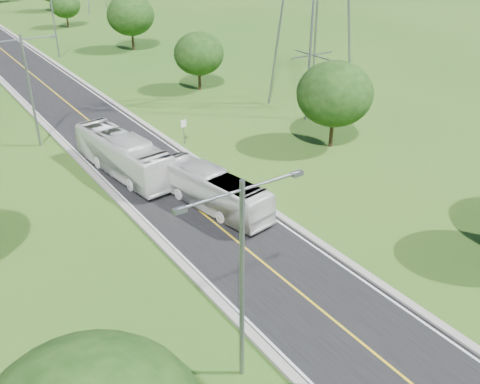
% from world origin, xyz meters
% --- Properties ---
extents(ground, '(260.00, 260.00, 0.00)m').
position_xyz_m(ground, '(0.00, 60.00, 0.00)').
color(ground, '#225417').
rests_on(ground, ground).
extents(road, '(8.00, 150.00, 0.06)m').
position_xyz_m(road, '(0.00, 66.00, 0.03)').
color(road, black).
rests_on(road, ground).
extents(curb_left, '(0.50, 150.00, 0.22)m').
position_xyz_m(curb_left, '(-4.25, 66.00, 0.11)').
color(curb_left, gray).
rests_on(curb_left, ground).
extents(curb_right, '(0.50, 150.00, 0.22)m').
position_xyz_m(curb_right, '(4.25, 66.00, 0.11)').
color(curb_right, gray).
rests_on(curb_right, ground).
extents(speed_limit_sign, '(0.55, 0.09, 2.40)m').
position_xyz_m(speed_limit_sign, '(5.20, 37.98, 1.60)').
color(speed_limit_sign, slate).
rests_on(speed_limit_sign, ground).
extents(streetlight_near_left, '(5.90, 0.25, 10.00)m').
position_xyz_m(streetlight_near_left, '(-6.00, 12.00, 5.94)').
color(streetlight_near_left, slate).
rests_on(streetlight_near_left, ground).
extents(streetlight_mid_left, '(5.90, 0.25, 10.00)m').
position_xyz_m(streetlight_mid_left, '(-6.00, 45.00, 5.94)').
color(streetlight_mid_left, slate).
rests_on(streetlight_mid_left, ground).
extents(streetlight_far_right, '(5.90, 0.25, 10.00)m').
position_xyz_m(streetlight_far_right, '(6.00, 78.00, 5.94)').
color(streetlight_far_right, slate).
rests_on(streetlight_far_right, ground).
extents(tree_rb, '(6.72, 6.72, 7.82)m').
position_xyz_m(tree_rb, '(16.00, 30.00, 4.95)').
color(tree_rb, black).
rests_on(tree_rb, ground).
extents(tree_rc, '(5.88, 5.88, 6.84)m').
position_xyz_m(tree_rc, '(15.00, 52.00, 4.33)').
color(tree_rc, black).
rests_on(tree_rc, ground).
extents(tree_rd, '(7.14, 7.14, 8.30)m').
position_xyz_m(tree_rd, '(17.00, 76.00, 5.27)').
color(tree_rd, black).
rests_on(tree_rd, ground).
extents(tree_re, '(5.46, 5.46, 6.35)m').
position_xyz_m(tree_re, '(14.50, 100.00, 4.02)').
color(tree_re, black).
rests_on(tree_re, ground).
extents(bus_outbound, '(4.03, 10.46, 2.84)m').
position_xyz_m(bus_outbound, '(1.09, 26.09, 1.48)').
color(bus_outbound, white).
rests_on(bus_outbound, road).
extents(bus_inbound, '(4.02, 12.01, 3.28)m').
position_xyz_m(bus_inbound, '(-1.91, 35.07, 1.70)').
color(bus_inbound, white).
rests_on(bus_inbound, road).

